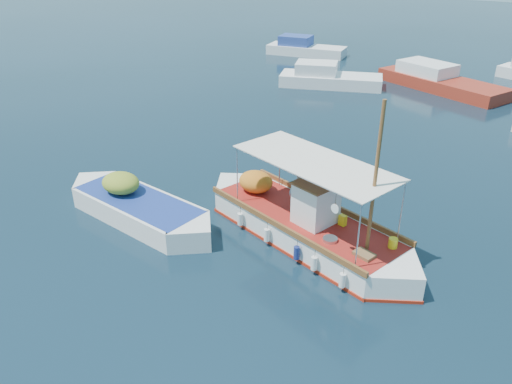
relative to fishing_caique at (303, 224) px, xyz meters
The scene contains 6 objects.
ground 0.91m from the fishing_caique, 132.65° to the right, with size 160.00×160.00×0.00m, color black.
fishing_caique is the anchor object (origin of this frame).
dinghy 6.12m from the fishing_caique, 158.92° to the right, with size 7.25×2.49×1.77m.
bg_boat_nw 19.93m from the fishing_caique, 114.05° to the left, with size 7.31×4.75×1.80m.
bg_boat_n 21.82m from the fishing_caique, 94.07° to the left, with size 9.31×5.89×1.80m.
bg_boat_far_w 30.04m from the fishing_caique, 118.76° to the left, with size 7.04×3.52×1.80m.
Camera 1 is at (7.32, -12.55, 9.28)m, focal length 35.00 mm.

